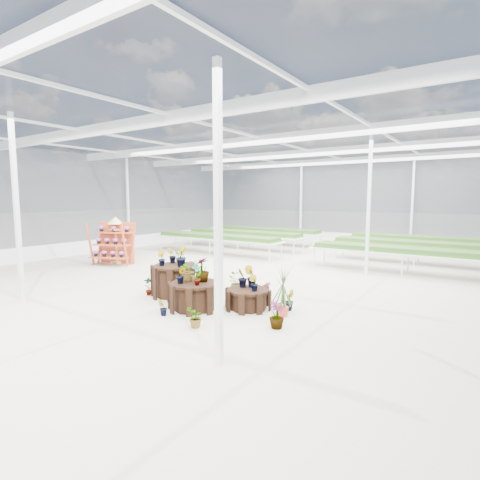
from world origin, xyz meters
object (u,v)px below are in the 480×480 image
Objects in this scene: plinth_tall at (175,280)px; plinth_mid at (195,296)px; shelf_rack at (112,244)px; bird_table at (116,240)px; plinth_low at (248,299)px.

plinth_mid is at bearing -26.57° from plinth_tall.
shelf_rack is 0.32m from bird_table.
plinth_tall is at bearing -177.40° from plinth_low.
shelf_rack is (-7.37, 1.89, 0.58)m from plinth_low.
shelf_rack reaches higher than plinth_low.
plinth_mid is 6.89m from shelf_rack.
plinth_mid is at bearing -18.01° from bird_table.
shelf_rack is (-6.37, 2.59, 0.50)m from plinth_mid.
plinth_tall is at bearing -41.46° from shelf_rack.
bird_table is (-7.49, 2.18, 0.68)m from plinth_low.
bird_table is (-5.29, 2.28, 0.50)m from plinth_tall.
shelf_rack is at bearing 157.83° from plinth_mid.
shelf_rack is at bearing 158.90° from plinth_tall.
shelf_rack is at bearing 165.58° from plinth_low.
bird_table is (-0.12, 0.28, 0.10)m from shelf_rack.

